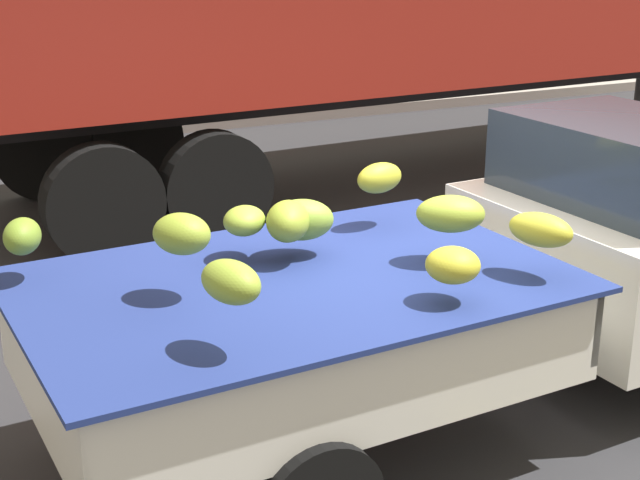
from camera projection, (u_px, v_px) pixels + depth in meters
ground at (420, 398)px, 5.85m from camera, size 220.00×220.00×0.00m
curb_strip at (102, 130)px, 13.34m from camera, size 80.00×0.80×0.16m
pickup_truck at (576, 252)px, 5.85m from camera, size 5.19×2.12×1.70m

